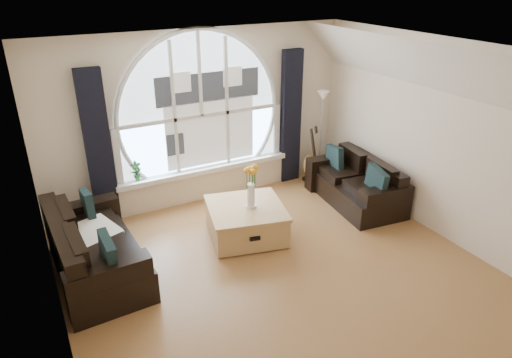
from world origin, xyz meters
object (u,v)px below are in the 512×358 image
(sofa_right, at_px, (356,180))
(potted_plant, at_px, (136,171))
(coffee_chest, at_px, (246,220))
(floor_lamp, at_px, (321,136))
(sofa_left, at_px, (96,247))
(vase_flowers, at_px, (251,181))
(guitar, at_px, (311,154))

(sofa_right, distance_m, potted_plant, 3.42)
(coffee_chest, height_order, floor_lamp, floor_lamp)
(sofa_left, distance_m, floor_lamp, 4.25)
(sofa_left, relative_size, vase_flowers, 2.62)
(sofa_left, height_order, potted_plant, potted_plant)
(sofa_right, height_order, coffee_chest, sofa_right)
(sofa_right, relative_size, guitar, 1.53)
(floor_lamp, bearing_deg, guitar, -168.06)
(floor_lamp, bearing_deg, coffee_chest, -150.81)
(vase_flowers, height_order, guitar, vase_flowers)
(vase_flowers, xyz_separation_m, floor_lamp, (2.00, 1.18, -0.06))
(guitar, xyz_separation_m, potted_plant, (-2.98, 0.28, 0.18))
(sofa_left, bearing_deg, guitar, 12.38)
(sofa_left, xyz_separation_m, coffee_chest, (2.03, -0.06, -0.15))
(sofa_left, height_order, vase_flowers, vase_flowers)
(potted_plant, bearing_deg, coffee_chest, -50.31)
(potted_plant, bearing_deg, vase_flowers, -49.50)
(potted_plant, bearing_deg, guitar, -5.27)
(floor_lamp, bearing_deg, potted_plant, 175.93)
(coffee_chest, distance_m, floor_lamp, 2.42)
(sofa_right, relative_size, vase_flowers, 2.32)
(sofa_left, xyz_separation_m, guitar, (3.86, 1.05, 0.13))
(sofa_left, relative_size, floor_lamp, 1.15)
(vase_flowers, xyz_separation_m, potted_plant, (-1.21, 1.41, -0.15))
(vase_flowers, bearing_deg, sofa_right, 3.18)
(sofa_left, distance_m, guitar, 4.01)
(vase_flowers, bearing_deg, sofa_left, 177.51)
(guitar, bearing_deg, floor_lamp, -9.96)
(sofa_left, distance_m, vase_flowers, 2.14)
(sofa_right, bearing_deg, potted_plant, 164.15)
(sofa_right, bearing_deg, floor_lamp, 93.70)
(vase_flowers, relative_size, potted_plant, 2.19)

